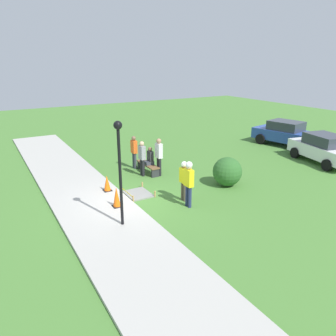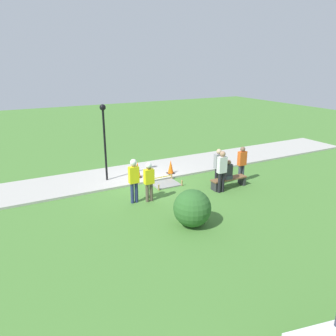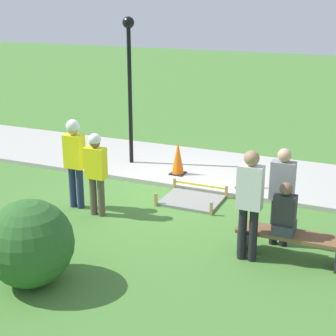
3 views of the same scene
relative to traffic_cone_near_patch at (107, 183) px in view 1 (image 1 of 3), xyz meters
The scene contains 16 objects.
ground_plane 1.62m from the traffic_cone_near_patch, 17.91° to the left, with size 60.00×60.00×0.00m, color #477A33.
sidewalk 1.83m from the traffic_cone_near_patch, 33.67° to the right, with size 28.00×2.94×0.10m.
wet_concrete_patch 1.41m from the traffic_cone_near_patch, 50.97° to the left, with size 1.25×1.04×0.28m.
traffic_cone_near_patch is the anchor object (origin of this frame).
traffic_cone_far_patch 1.72m from the traffic_cone_near_patch, ahead, with size 0.34×0.34×0.79m.
park_bench 3.12m from the traffic_cone_near_patch, 119.12° to the left, with size 1.77×0.44×0.46m.
person_seated_on_bench 3.13m from the traffic_cone_near_patch, 116.68° to the left, with size 0.36×0.44×0.89m.
worker_supervisor 3.39m from the traffic_cone_near_patch, 46.16° to the left, with size 0.40×0.24×1.67m.
worker_assistant 3.74m from the traffic_cone_near_patch, 37.75° to the left, with size 0.40×0.27×1.84m.
bystander_in_orange_shirt 3.51m from the traffic_cone_near_patch, 135.74° to the left, with size 0.40×0.23×1.74m.
bystander_in_gray_shirt 3.20m from the traffic_cone_near_patch, 106.08° to the left, with size 0.40×0.25×1.87m.
bystander_in_white_shirt 2.65m from the traffic_cone_near_patch, 118.46° to the left, with size 0.40×0.23×1.75m.
lamppost_near 3.78m from the traffic_cone_near_patch, 10.98° to the right, with size 0.28×0.28×3.57m.
parked_car_white 12.07m from the traffic_cone_near_patch, 81.18° to the left, with size 4.27×2.54×1.59m.
parked_car_blue 13.28m from the traffic_cone_near_patch, 98.27° to the left, with size 4.35×2.63×1.62m.
shrub_rounded_near 5.37m from the traffic_cone_near_patch, 69.32° to the left, with size 1.32×1.32×1.32m.
Camera 1 is at (11.13, -4.80, 5.48)m, focal length 35.00 mm.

